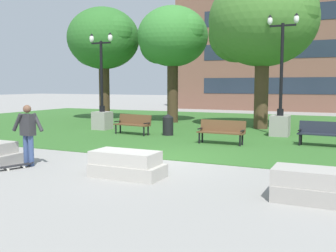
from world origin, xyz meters
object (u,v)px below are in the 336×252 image
Objects in this scene: lamp_post_center at (102,110)px; trash_bin at (168,124)px; person_skateboarder at (28,132)px; park_bench_far_left at (133,123)px; concrete_block_left at (127,164)px; lamp_post_right at (280,112)px; park_bench_near_right at (324,132)px; concrete_block_right at (319,186)px; skateboard at (14,166)px; park_bench_near_left at (222,130)px.

lamp_post_center is 4.08m from trash_bin.
person_skateboarder reaches higher than park_bench_far_left.
lamp_post_right reaches higher than concrete_block_left.
park_bench_far_left is at bearing 96.60° from person_skateboarder.
person_skateboarder reaches higher than concrete_block_left.
park_bench_far_left is 2.68m from lamp_post_center.
park_bench_near_right is (7.26, 7.18, -0.43)m from person_skateboarder.
park_bench_far_left is (-8.47, 7.47, 0.23)m from concrete_block_right.
person_skateboarder is at bearing -135.32° from park_bench_near_right.
park_bench_near_right is 0.35× the size of lamp_post_right.
trash_bin is at bearing 84.50° from person_skateboarder.
park_bench_far_left reaches higher than concrete_block_left.
concrete_block_left is 1.00× the size of concrete_block_right.
concrete_block_right is 0.97× the size of park_bench_far_left.
trash_bin is at bearing 175.98° from park_bench_near_right.
park_bench_far_left is (-0.79, 7.74, 0.45)m from skateboard.
lamp_post_right is (5.32, 9.49, 0.12)m from person_skateboarder.
lamp_post_right reaches higher than skateboard.
park_bench_near_left is 0.99× the size of park_bench_near_right.
trash_bin reaches higher than park_bench_far_left.
park_bench_far_left is (-8.10, 0.08, 0.00)m from park_bench_near_right.
concrete_block_right is 0.99× the size of park_bench_near_right.
concrete_block_right is at bearing -3.01° from concrete_block_left.
person_skateboarder is 0.36× the size of lamp_post_center.
concrete_block_right is 7.69m from skateboard.
person_skateboarder is 10.22m from park_bench_near_right.
concrete_block_left is 0.97× the size of park_bench_far_left.
concrete_block_right is at bearing -38.11° from lamp_post_center.
concrete_block_right is 7.47m from park_bench_near_left.
lamp_post_center reaches higher than concrete_block_right.
lamp_post_right is 5.50× the size of trash_bin.
lamp_post_right is at bearing 19.91° from park_bench_far_left.
park_bench_near_right is at bearing 60.20° from concrete_block_left.
lamp_post_right is at bearing 77.19° from concrete_block_left.
park_bench_near_right is at bearing -49.86° from lamp_post_right.
park_bench_near_left is at bearing -115.83° from lamp_post_right.
park_bench_near_right reaches higher than concrete_block_left.
person_skateboarder is (-3.16, -0.03, 0.66)m from concrete_block_left.
lamp_post_center is at bearing 170.19° from trash_bin.
trash_bin is (-4.58, -1.85, -0.58)m from lamp_post_right.
park_bench_near_right is 0.99× the size of park_bench_far_left.
skateboard is (-7.68, -0.27, -0.22)m from concrete_block_right.
lamp_post_right is (-1.95, 2.31, 0.55)m from park_bench_near_right.
trash_bin is at bearing 13.58° from park_bench_far_left.
park_bench_near_left is at bearing 121.83° from concrete_block_right.
skateboard is 0.21× the size of lamp_post_center.
lamp_post_center is at bearing 156.09° from park_bench_far_left.
lamp_post_center is at bearing 162.46° from park_bench_near_left.
lamp_post_center is (-10.52, 1.15, 0.47)m from park_bench_near_right.
person_skateboarder reaches higher than concrete_block_right.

